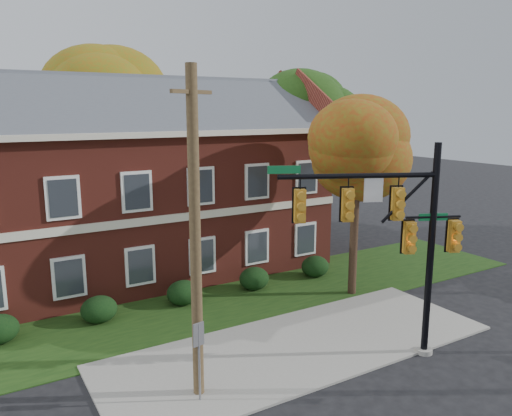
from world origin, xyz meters
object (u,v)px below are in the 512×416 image
hedge_left (99,309)px  tree_near_right (364,145)px  hedge_right (254,279)px  tree_far_rear (118,98)px  hedge_center (183,293)px  hedge_far_right (315,266)px  tree_right_rear (313,110)px  utility_pole (195,237)px  sign_post (199,349)px  apartment_building (139,174)px  traffic_signal (394,228)px

hedge_left → tree_near_right: bearing=-14.8°
hedge_left → hedge_right: 7.00m
tree_near_right → tree_far_rear: 17.12m
hedge_center → hedge_far_right: 7.00m
hedge_far_right → tree_right_rear: 10.66m
hedge_far_right → tree_near_right: size_ratio=0.16×
utility_pole → hedge_far_right: bearing=13.1°
tree_far_rear → hedge_right: bearing=-80.6°
hedge_far_right → sign_post: size_ratio=0.58×
apartment_building → hedge_right: (3.50, -5.25, -4.46)m
apartment_building → utility_pole: apartment_building is taller
hedge_center → sign_post: 7.45m
hedge_center → traffic_signal: bearing=-61.4°
tree_right_rear → traffic_signal: tree_right_rear is taller
hedge_left → sign_post: sign_post is taller
tree_near_right → traffic_signal: bearing=-122.2°
hedge_left → traffic_signal: bearing=-45.0°
apartment_building → tree_right_rear: size_ratio=1.77×
apartment_building → tree_far_rear: bearing=80.3°
apartment_building → traffic_signal: apartment_building is taller
hedge_left → tree_far_rear: tree_far_rear is taller
hedge_center → utility_pole: size_ratio=0.15×
traffic_signal → utility_pole: (-6.45, 1.08, 0.30)m
tree_right_rear → hedge_center: bearing=-151.6°
traffic_signal → utility_pole: utility_pole is taller
tree_near_right → utility_pole: size_ratio=0.92×
apartment_building → tree_right_rear: bearing=4.3°
hedge_right → tree_near_right: size_ratio=0.16×
apartment_building → sign_post: bearing=-101.1°
sign_post → tree_near_right: bearing=12.1°
sign_post → tree_right_rear: bearing=32.5°
tree_right_rear → utility_pole: 18.91m
apartment_building → sign_post: apartment_building is taller
hedge_right → tree_right_rear: bearing=38.0°
hedge_far_right → traffic_signal: bearing=-110.2°
hedge_left → tree_right_rear: size_ratio=0.13×
hedge_far_right → tree_right_rear: size_ratio=0.13×
hedge_right → traffic_signal: size_ratio=0.20×
hedge_center → sign_post: size_ratio=0.58×
tree_far_rear → sign_post: tree_far_rear is taller
traffic_signal → sign_post: traffic_signal is taller
hedge_right → tree_far_rear: 15.66m
hedge_center → hedge_far_right: bearing=0.0°
hedge_left → sign_post: size_ratio=0.58×
hedge_right → tree_far_rear: bearing=99.4°
apartment_building → tree_near_right: bearing=-48.2°
traffic_signal → hedge_right: bearing=119.2°
hedge_far_right → tree_far_rear: size_ratio=0.12×
hedge_center → tree_far_rear: (1.34, 13.09, 8.32)m
hedge_far_right → tree_far_rear: (-5.66, 13.09, 8.32)m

